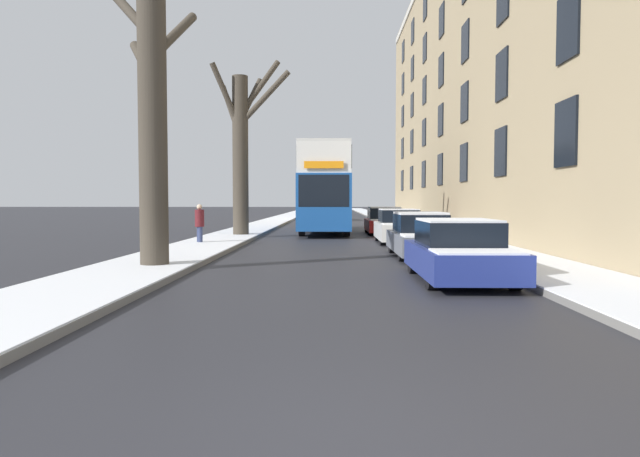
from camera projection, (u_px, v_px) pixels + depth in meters
The scene contains 13 objects.
ground_plane at pixel (362, 454), 3.88m from camera, with size 320.00×320.00×0.00m, color #28282D.
sidewalk_left at pixel (285, 217), 56.90m from camera, with size 2.51×130.00×0.16m.
sidewalk_right at pixel (383, 217), 56.70m from camera, with size 2.51×130.00×0.16m.
terrace_facade_right at pixel (520, 77), 32.67m from camera, with size 9.10×47.05×17.71m.
bare_tree_left_0 at pixel (152, 123), 14.03m from camera, with size 2.47×2.34×7.56m.
bare_tree_left_1 at pixel (242, 146), 26.57m from camera, with size 3.74×2.25×8.31m.
double_decker_bus at pixel (325, 185), 30.87m from camera, with size 2.56×10.81×4.54m.
parked_car_0 at pixel (459, 252), 12.28m from camera, with size 1.81×4.21×1.33m.
parked_car_1 at pixel (421, 236), 17.56m from camera, with size 1.68×4.49×1.38m.
parked_car_2 at pixel (399, 227), 23.27m from camera, with size 1.74×4.07×1.40m.
parked_car_3 at pixel (384, 221), 29.75m from camera, with size 1.85×4.52×1.41m.
oncoming_van at pixel (316, 207), 49.67m from camera, with size 2.01×5.09×2.18m.
pedestrian_left_sidewalk at pixel (200, 223), 21.66m from camera, with size 0.35×0.35×1.60m.
Camera 1 is at (-0.21, -3.81, 1.72)m, focal length 32.00 mm.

